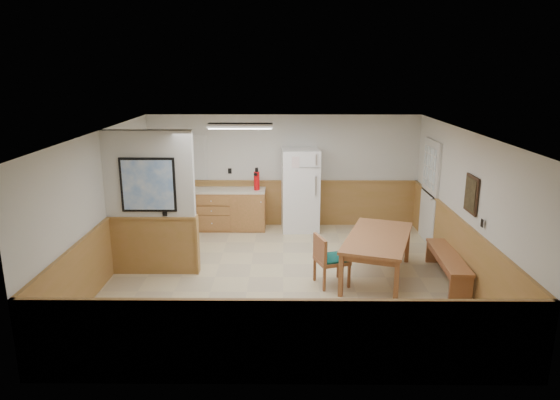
{
  "coord_description": "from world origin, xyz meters",
  "views": [
    {
      "loc": [
        0.0,
        -7.94,
        3.48
      ],
      "look_at": [
        -0.06,
        0.4,
        1.27
      ],
      "focal_mm": 32.0,
      "sensor_mm": 36.0,
      "label": 1
    }
  ],
  "objects_px": {
    "dining_bench": "(448,261)",
    "dining_chair": "(327,257)",
    "refrigerator": "(300,190)",
    "soap_bottle": "(183,184)",
    "fire_extinguisher": "(257,180)",
    "dining_table": "(378,241)"
  },
  "relations": [
    {
      "from": "dining_bench",
      "to": "fire_extinguisher",
      "type": "xyz_separation_m",
      "value": [
        -3.35,
        2.72,
        0.77
      ]
    },
    {
      "from": "dining_chair",
      "to": "soap_bottle",
      "type": "relative_size",
      "value": 3.48
    },
    {
      "from": "refrigerator",
      "to": "dining_table",
      "type": "xyz_separation_m",
      "value": [
        1.22,
        -2.64,
        -0.24
      ]
    },
    {
      "from": "dining_chair",
      "to": "fire_extinguisher",
      "type": "bearing_deg",
      "value": 96.04
    },
    {
      "from": "dining_bench",
      "to": "fire_extinguisher",
      "type": "height_order",
      "value": "fire_extinguisher"
    },
    {
      "from": "refrigerator",
      "to": "dining_bench",
      "type": "bearing_deg",
      "value": -51.95
    },
    {
      "from": "dining_table",
      "to": "fire_extinguisher",
      "type": "relative_size",
      "value": 4.34
    },
    {
      "from": "refrigerator",
      "to": "fire_extinguisher",
      "type": "xyz_separation_m",
      "value": [
        -0.95,
        0.0,
        0.22
      ]
    },
    {
      "from": "dining_chair",
      "to": "soap_bottle",
      "type": "bearing_deg",
      "value": 116.75
    },
    {
      "from": "dining_bench",
      "to": "soap_bottle",
      "type": "xyz_separation_m",
      "value": [
        -4.97,
        2.75,
        0.68
      ]
    },
    {
      "from": "dining_bench",
      "to": "soap_bottle",
      "type": "distance_m",
      "value": 5.72
    },
    {
      "from": "dining_table",
      "to": "soap_bottle",
      "type": "relative_size",
      "value": 8.78
    },
    {
      "from": "soap_bottle",
      "to": "dining_bench",
      "type": "bearing_deg",
      "value": -28.95
    },
    {
      "from": "dining_bench",
      "to": "soap_bottle",
      "type": "bearing_deg",
      "value": 154.01
    },
    {
      "from": "dining_bench",
      "to": "dining_chair",
      "type": "distance_m",
      "value": 2.08
    },
    {
      "from": "dining_table",
      "to": "fire_extinguisher",
      "type": "height_order",
      "value": "fire_extinguisher"
    },
    {
      "from": "dining_table",
      "to": "fire_extinguisher",
      "type": "bearing_deg",
      "value": 148.1
    },
    {
      "from": "dining_chair",
      "to": "soap_bottle",
      "type": "height_order",
      "value": "soap_bottle"
    },
    {
      "from": "dining_bench",
      "to": "dining_chair",
      "type": "bearing_deg",
      "value": -171.15
    },
    {
      "from": "dining_table",
      "to": "refrigerator",
      "type": "bearing_deg",
      "value": 133.53
    },
    {
      "from": "dining_bench",
      "to": "dining_table",
      "type": "bearing_deg",
      "value": 179.05
    },
    {
      "from": "dining_table",
      "to": "soap_bottle",
      "type": "xyz_separation_m",
      "value": [
        -3.79,
        2.67,
        0.36
      ]
    }
  ]
}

